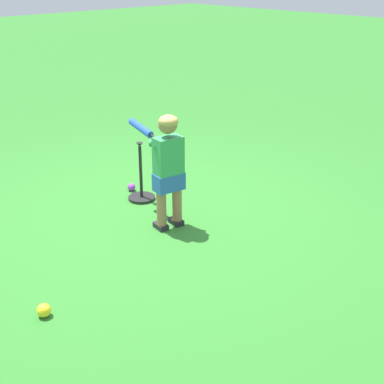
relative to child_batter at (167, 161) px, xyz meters
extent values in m
plane|color=#2D7528|center=(-0.10, -0.36, -0.65)|extent=(40.00, 40.00, 0.00)
cube|color=#232328|center=(0.09, 0.00, -0.63)|extent=(0.11, 0.16, 0.05)
cylinder|color=#996B4C|center=(0.09, 0.02, -0.44)|extent=(0.09, 0.09, 0.34)
cube|color=#232328|center=(-0.08, 0.03, -0.63)|extent=(0.11, 0.16, 0.05)
cylinder|color=#996B4C|center=(-0.08, 0.05, -0.44)|extent=(0.09, 0.09, 0.34)
cube|color=#2856A8|center=(0.01, 0.03, -0.19)|extent=(0.29, 0.19, 0.16)
cube|color=#339351|center=(0.01, 0.03, 0.06)|extent=(0.27, 0.19, 0.34)
sphere|color=#996B4C|center=(0.01, 0.03, 0.34)|extent=(0.17, 0.17, 0.17)
ellipsoid|color=tan|center=(0.01, 0.04, 0.37)|extent=(0.20, 0.20, 0.11)
sphere|color=blue|center=(-0.02, -0.11, 0.15)|extent=(0.04, 0.04, 0.04)
cylinder|color=black|center=(-0.03, -0.20, 0.16)|extent=(0.05, 0.14, 0.05)
cylinder|color=blue|center=(-0.07, -0.43, 0.20)|extent=(0.12, 0.35, 0.11)
sphere|color=blue|center=(-0.09, -0.60, 0.22)|extent=(0.07, 0.07, 0.07)
cylinder|color=#339351|center=(0.02, -0.08, 0.16)|extent=(0.29, 0.23, 0.14)
cylinder|color=#339351|center=(-0.05, -0.07, 0.16)|extent=(0.22, 0.29, 0.14)
sphere|color=yellow|center=(1.56, 0.44, -0.60)|extent=(0.10, 0.10, 0.10)
sphere|color=purple|center=(-0.27, -0.89, -0.61)|extent=(0.09, 0.09, 0.09)
cylinder|color=black|center=(-0.21, -0.64, -0.64)|extent=(0.28, 0.28, 0.03)
cylinder|color=black|center=(-0.21, -0.64, -0.35)|extent=(0.03, 0.03, 0.55)
cone|color=black|center=(-0.21, -0.64, -0.05)|extent=(0.07, 0.07, 0.04)
camera|label=1|loc=(2.97, 3.37, 1.64)|focal=49.99mm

